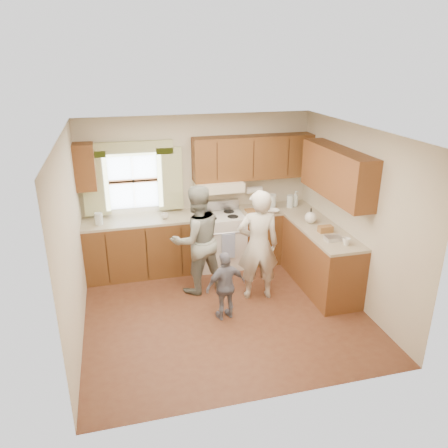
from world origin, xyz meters
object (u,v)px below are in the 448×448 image
object	(u,v)px
child	(226,286)
woman_left	(258,245)
woman_right	(197,240)
stove	(220,239)

from	to	relation	value
child	woman_left	bearing A→B (deg)	-155.09
woman_left	child	world-z (taller)	woman_left
woman_left	woman_right	size ratio (longest dim) A/B	1.00
woman_left	child	size ratio (longest dim) A/B	1.70
woman_left	woman_right	bearing A→B (deg)	-18.39
woman_left	woman_right	xyz separation A→B (m)	(-0.81, 0.41, 0.00)
stove	woman_left	world-z (taller)	woman_left
stove	woman_left	xyz separation A→B (m)	(0.27, -1.16, 0.36)
stove	woman_right	size ratio (longest dim) A/B	0.65
stove	woman_right	world-z (taller)	woman_right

